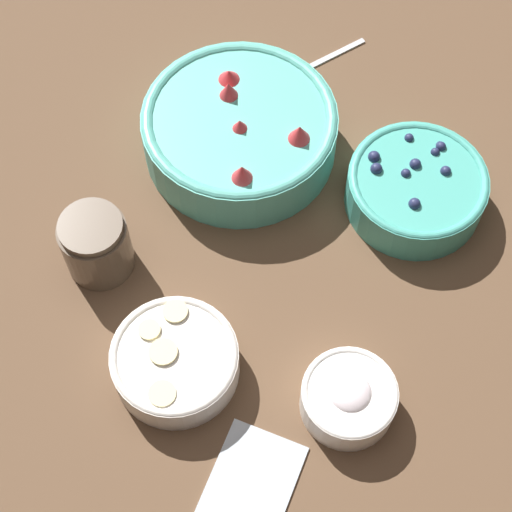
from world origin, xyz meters
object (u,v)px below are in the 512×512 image
at_px(bowl_bananas, 175,361).
at_px(bowl_cream, 349,397).
at_px(jar_chocolate, 97,246).
at_px(bowl_strawberries, 240,129).
at_px(bowl_blueberries, 416,187).

relative_size(bowl_bananas, bowl_cream, 1.36).
bearing_deg(jar_chocolate, bowl_bananas, -120.83).
bearing_deg(bowl_bananas, bowl_strawberries, 11.50).
bearing_deg(bowl_blueberries, bowl_bananas, 152.37).
relative_size(bowl_strawberries, jar_chocolate, 2.83).
bearing_deg(bowl_blueberries, jar_chocolate, 126.84).
bearing_deg(bowl_cream, jar_chocolate, 81.94).
height_order(bowl_bananas, jar_chocolate, jar_chocolate).
height_order(bowl_strawberries, bowl_cream, bowl_strawberries).
relative_size(bowl_cream, jar_chocolate, 1.20).
bearing_deg(bowl_bananas, bowl_blueberries, -27.63).
distance_m(bowl_blueberries, bowl_cream, 0.29).
xyz_separation_m(bowl_strawberries, jar_chocolate, (-0.23, 0.09, -0.00)).
height_order(bowl_blueberries, bowl_bananas, bowl_blueberries).
bearing_deg(bowl_bananas, jar_chocolate, 59.17).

